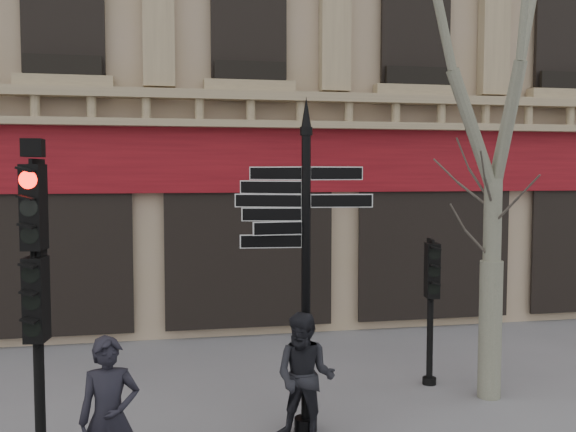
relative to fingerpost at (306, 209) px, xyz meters
name	(u,v)px	position (x,y,z in m)	size (l,w,h in m)	color
ground	(301,431)	(-0.06, -0.01, -2.89)	(80.00, 80.00, 0.00)	slate
fingerpost	(306,209)	(0.00, 0.00, 0.00)	(2.21, 2.21, 4.31)	black
traffic_signal_main	(36,265)	(-3.16, -0.57, -0.55)	(0.45, 0.35, 3.72)	black
traffic_signal_secondary	(431,286)	(2.33, 1.40, -1.32)	(0.42, 0.34, 2.26)	black
plane_tree	(497,18)	(2.96, 0.68, 2.67)	(2.99, 2.99, 7.93)	gray
pedestrian_a	(109,419)	(-2.36, -1.31, -2.05)	(0.62, 0.40, 1.69)	black
pedestrian_b	(305,377)	(-0.08, -0.30, -2.09)	(0.79, 0.61, 1.62)	black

